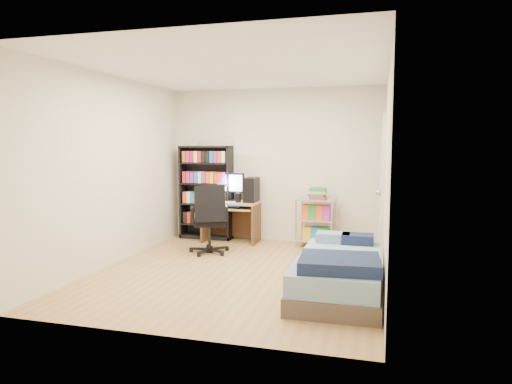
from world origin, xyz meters
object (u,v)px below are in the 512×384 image
(office_chair, at_px, (210,232))
(computer_desk, at_px, (237,205))
(bed, at_px, (339,272))
(media_shelf, at_px, (206,191))

(office_chair, bearing_deg, computer_desk, 56.68)
(office_chair, height_order, bed, office_chair)
(bed, bearing_deg, media_shelf, 136.26)
(computer_desk, height_order, bed, computer_desk)
(computer_desk, bearing_deg, media_shelf, 168.70)
(computer_desk, xyz_separation_m, bed, (1.85, -2.21, -0.38))
(bed, bearing_deg, office_chair, 146.46)
(computer_desk, bearing_deg, bed, -50.08)
(media_shelf, bearing_deg, computer_desk, -11.30)
(office_chair, bearing_deg, bed, -57.92)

